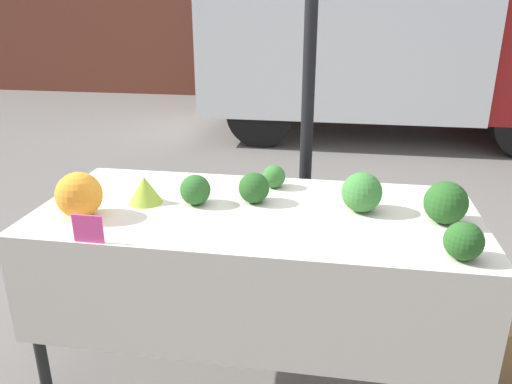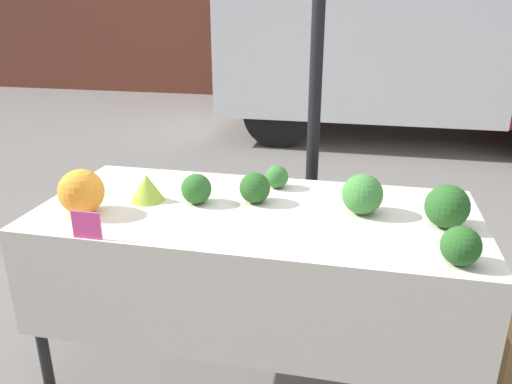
# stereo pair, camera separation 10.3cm
# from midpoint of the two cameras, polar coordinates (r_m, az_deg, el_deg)

# --- Properties ---
(ground_plane) EXTENTS (40.00, 40.00, 0.00)m
(ground_plane) POSITION_cam_midpoint_polar(r_m,az_deg,el_deg) (2.63, 1.19, -19.11)
(ground_plane) COLOR slate
(tent_pole) EXTENTS (0.07, 0.07, 2.23)m
(tent_pole) POSITION_cam_midpoint_polar(r_m,az_deg,el_deg) (2.79, 7.74, 8.84)
(tent_pole) COLOR black
(tent_pole) RESTS_ON ground_plane
(parked_truck) EXTENTS (4.64, 2.13, 2.77)m
(parked_truck) POSITION_cam_midpoint_polar(r_m,az_deg,el_deg) (6.92, 16.41, 18.20)
(parked_truck) COLOR white
(parked_truck) RESTS_ON ground_plane
(market_table) EXTENTS (1.91, 0.87, 0.84)m
(market_table) POSITION_cam_midpoint_polar(r_m,az_deg,el_deg) (2.17, 0.99, -5.12)
(market_table) COLOR beige
(market_table) RESTS_ON ground_plane
(orange_cauliflower) EXTENTS (0.19, 0.19, 0.19)m
(orange_cauliflower) POSITION_cam_midpoint_polar(r_m,az_deg,el_deg) (2.22, -18.10, 0.02)
(orange_cauliflower) COLOR orange
(orange_cauliflower) RESTS_ON market_table
(romanesco_head) EXTENTS (0.15, 0.15, 0.12)m
(romanesco_head) POSITION_cam_midpoint_polar(r_m,az_deg,el_deg) (2.30, -11.11, 0.47)
(romanesco_head) COLOR #93B238
(romanesco_head) RESTS_ON market_table
(broccoli_head_0) EXTENTS (0.17, 0.17, 0.17)m
(broccoli_head_0) POSITION_cam_midpoint_polar(r_m,az_deg,el_deg) (2.17, 13.40, -0.26)
(broccoli_head_0) COLOR #387533
(broccoli_head_0) RESTS_ON market_table
(broccoli_head_1) EXTENTS (0.18, 0.18, 0.18)m
(broccoli_head_1) POSITION_cam_midpoint_polar(r_m,az_deg,el_deg) (2.14, 22.31, -1.54)
(broccoli_head_1) COLOR #23511E
(broccoli_head_1) RESTS_ON market_table
(broccoli_head_2) EXTENTS (0.14, 0.14, 0.14)m
(broccoli_head_2) POSITION_cam_midpoint_polar(r_m,az_deg,el_deg) (2.24, -5.53, 0.36)
(broccoli_head_2) COLOR #285B23
(broccoli_head_2) RESTS_ON market_table
(broccoli_head_3) EXTENTS (0.11, 0.11, 0.11)m
(broccoli_head_3) POSITION_cam_midpoint_polar(r_m,az_deg,el_deg) (2.43, 3.62, 1.74)
(broccoli_head_3) COLOR #336B2D
(broccoli_head_3) RESTS_ON market_table
(broccoli_head_4) EXTENTS (0.14, 0.14, 0.14)m
(broccoli_head_4) POSITION_cam_midpoint_polar(r_m,az_deg,el_deg) (1.87, 23.85, -5.67)
(broccoli_head_4) COLOR #23511E
(broccoli_head_4) RESTS_ON market_table
(broccoli_head_5) EXTENTS (0.14, 0.14, 0.14)m
(broccoli_head_5) POSITION_cam_midpoint_polar(r_m,az_deg,el_deg) (2.24, 1.19, 0.47)
(broccoli_head_5) COLOR #23511E
(broccoli_head_5) RESTS_ON market_table
(price_sign) EXTENTS (0.12, 0.01, 0.11)m
(price_sign) POSITION_cam_midpoint_polar(r_m,az_deg,el_deg) (1.99, -17.40, -3.67)
(price_sign) COLOR #EF4793
(price_sign) RESTS_ON market_table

